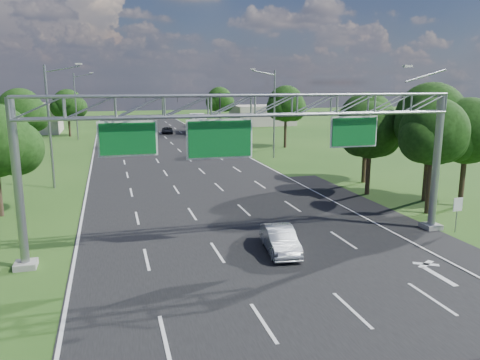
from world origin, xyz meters
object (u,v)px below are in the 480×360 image
object	(u,v)px
regulatory_sign	(458,208)
box_truck	(199,125)
silver_sedan	(280,240)
sign_gantry	(255,117)
traffic_signal	(199,104)

from	to	relation	value
regulatory_sign	box_truck	world-z (taller)	box_truck
silver_sedan	box_truck	size ratio (longest dim) A/B	0.46
regulatory_sign	silver_sedan	xyz separation A→B (m)	(-11.05, -0.24, -0.84)
sign_gantry	silver_sedan	bearing A→B (deg)	-50.95
sign_gantry	box_truck	xyz separation A→B (m)	(7.67, 55.91, -5.32)
regulatory_sign	traffic_signal	size ratio (longest dim) A/B	0.17
regulatory_sign	traffic_signal	distance (m)	54.37
traffic_signal	box_truck	world-z (taller)	traffic_signal
regulatory_sign	box_truck	distance (m)	57.10
sign_gantry	traffic_signal	distance (m)	53.51
regulatory_sign	box_truck	bearing A→B (deg)	94.42
traffic_signal	box_truck	size ratio (longest dim) A/B	1.37
box_truck	sign_gantry	bearing A→B (deg)	-91.37
silver_sedan	box_truck	world-z (taller)	box_truck
regulatory_sign	silver_sedan	bearing A→B (deg)	-178.74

